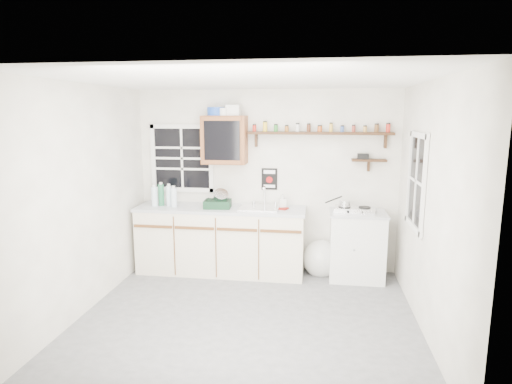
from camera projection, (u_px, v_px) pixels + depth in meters
room at (247, 205)px, 4.41m from camera, size 3.64×3.24×2.54m
main_cabinet at (221, 240)px, 5.90m from camera, size 2.31×0.63×0.92m
right_cabinet at (357, 245)px, 5.67m from camera, size 0.73×0.57×0.91m
sink at (260, 208)px, 5.74m from camera, size 0.52×0.44×0.29m
upper_cabinet at (224, 140)px, 5.79m from camera, size 0.60×0.32×0.65m
upper_cabinet_clutter at (223, 111)px, 5.72m from camera, size 0.45×0.24×0.14m
spice_shelf at (319, 132)px, 5.66m from camera, size 1.91×0.18×0.35m
secondary_shelf at (367, 160)px, 5.64m from camera, size 0.45×0.16×0.24m
warning_sign at (269, 179)px, 5.94m from camera, size 0.22×0.02×0.30m
window_back at (182, 158)px, 6.07m from camera, size 0.93×0.03×0.98m
window_right at (417, 181)px, 4.66m from camera, size 0.03×0.78×1.08m
water_bottles at (164, 196)px, 5.87m from camera, size 0.37×0.14×0.33m
dish_rack at (219, 202)px, 5.77m from camera, size 0.37×0.29×0.27m
soap_bottle at (283, 201)px, 5.74m from camera, size 0.11×0.12×0.20m
rag at (282, 208)px, 5.70m from camera, size 0.17×0.16×0.02m
hotplate at (354, 210)px, 5.57m from camera, size 0.54×0.33×0.07m
saucepan at (344, 203)px, 5.57m from camera, size 0.32×0.25×0.15m
trash_bag at (321, 258)px, 5.85m from camera, size 0.46×0.42×0.53m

